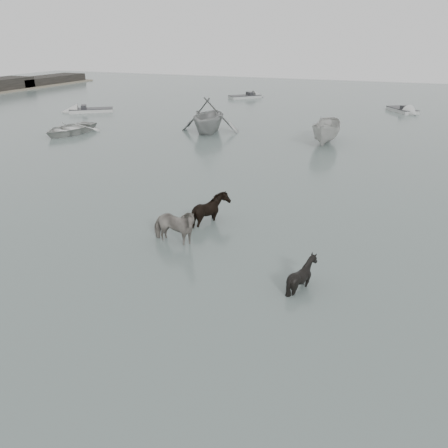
{
  "coord_description": "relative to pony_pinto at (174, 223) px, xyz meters",
  "views": [
    {
      "loc": [
        4.36,
        -13.86,
        7.47
      ],
      "look_at": [
        -1.11,
        0.0,
        1.0
      ],
      "focal_mm": 35.0,
      "sensor_mm": 36.0,
      "label": 1
    }
  ],
  "objects": [
    {
      "name": "ground",
      "position": [
        3.04,
        0.36,
        -0.87
      ],
      "size": [
        140.0,
        140.0,
        0.0
      ],
      "primitive_type": "plane",
      "color": "#546460",
      "rests_on": "ground"
    },
    {
      "name": "pony_pinto",
      "position": [
        0.0,
        0.0,
        0.0
      ],
      "size": [
        2.09,
        1.04,
        1.73
      ],
      "primitive_type": "imported",
      "rotation": [
        0.0,
        0.0,
        1.52
      ],
      "color": "black",
      "rests_on": "ground"
    },
    {
      "name": "pony_dark",
      "position": [
        0.52,
        2.33,
        -0.02
      ],
      "size": [
        1.57,
        1.79,
        1.68
      ],
      "primitive_type": "imported",
      "rotation": [
        0.0,
        0.0,
        1.66
      ],
      "color": "black",
      "rests_on": "ground"
    },
    {
      "name": "pony_black",
      "position": [
        5.28,
        -1.34,
        -0.17
      ],
      "size": [
        1.64,
        1.58,
        1.4
      ],
      "primitive_type": "imported",
      "rotation": [
        0.0,
        0.0,
        2.03
      ],
      "color": "black",
      "rests_on": "ground"
    },
    {
      "name": "rowboat_lead",
      "position": [
        -17.57,
        15.22,
        -0.34
      ],
      "size": [
        3.93,
        5.28,
        1.05
      ],
      "primitive_type": "imported",
      "rotation": [
        0.0,
        0.0,
        -0.06
      ],
      "color": "silver",
      "rests_on": "ground"
    },
    {
      "name": "rowboat_trail",
      "position": [
        -7.14,
        19.95,
        0.64
      ],
      "size": [
        5.8,
        6.44,
        3.01
      ],
      "primitive_type": "imported",
      "rotation": [
        0.0,
        0.0,
        3.31
      ],
      "color": "#989A98",
      "rests_on": "ground"
    },
    {
      "name": "boat_small",
      "position": [
        2.6,
        19.46,
        0.08
      ],
      "size": [
        1.86,
        4.89,
        1.88
      ],
      "primitive_type": "imported",
      "rotation": [
        0.0,
        0.0,
        -0.01
      ],
      "color": "#ADADA9",
      "rests_on": "ground"
    },
    {
      "name": "skiff_outer",
      "position": [
        -22.73,
        24.9,
        -0.49
      ],
      "size": [
        5.91,
        4.78,
        0.75
      ],
      "primitive_type": null,
      "rotation": [
        0.0,
        0.0,
        3.75
      ],
      "color": "#B3B3AE",
      "rests_on": "ground"
    },
    {
      "name": "skiff_mid",
      "position": [
        7.67,
        37.07,
        -0.49
      ],
      "size": [
        4.14,
        5.31,
        0.75
      ],
      "primitive_type": null,
      "rotation": [
        0.0,
        0.0,
        -1.01
      ],
      "color": "#A9ABA9",
      "rests_on": "ground"
    },
    {
      "name": "skiff_far",
      "position": [
        -11.29,
        41.18,
        -0.49
      ],
      "size": [
        5.0,
        5.13,
        0.75
      ],
      "primitive_type": null,
      "rotation": [
        0.0,
        0.0,
        0.81
      ],
      "color": "#A2A5A2",
      "rests_on": "ground"
    }
  ]
}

